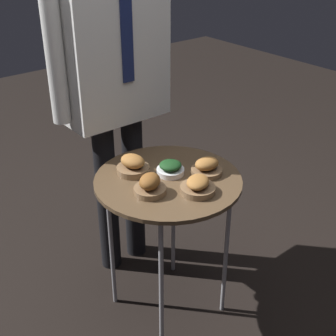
% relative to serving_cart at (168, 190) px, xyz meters
% --- Properties ---
extents(ground_plane, '(8.00, 8.00, 0.00)m').
position_rel_serving_cart_xyz_m(ground_plane, '(0.00, 0.00, -0.67)').
color(ground_plane, black).
extents(serving_cart, '(0.62, 0.62, 0.73)m').
position_rel_serving_cart_xyz_m(serving_cart, '(0.00, 0.00, 0.00)').
color(serving_cart, brown).
rests_on(serving_cart, ground_plane).
extents(bowl_spinach_mid_right, '(0.12, 0.12, 0.06)m').
position_rel_serving_cart_xyz_m(bowl_spinach_mid_right, '(0.03, 0.02, 0.09)').
color(bowl_spinach_mid_right, silver).
rests_on(bowl_spinach_mid_right, serving_cart).
extents(bowl_roast_near_rim, '(0.14, 0.14, 0.08)m').
position_rel_serving_cart_xyz_m(bowl_roast_near_rim, '(-0.08, 0.13, 0.09)').
color(bowl_roast_near_rim, brown).
rests_on(bowl_roast_near_rim, serving_cart).
extents(bowl_roast_front_right, '(0.13, 0.13, 0.08)m').
position_rel_serving_cart_xyz_m(bowl_roast_front_right, '(-0.13, -0.05, 0.09)').
color(bowl_roast_front_right, brown).
rests_on(bowl_roast_front_right, serving_cart).
extents(bowl_roast_mid_left, '(0.15, 0.14, 0.07)m').
position_rel_serving_cart_xyz_m(bowl_roast_mid_left, '(0.02, -0.16, 0.09)').
color(bowl_roast_mid_left, brown).
rests_on(bowl_roast_mid_left, serving_cart).
extents(bowl_roast_front_left, '(0.13, 0.13, 0.07)m').
position_rel_serving_cart_xyz_m(bowl_roast_front_left, '(0.15, -0.07, 0.09)').
color(bowl_roast_front_left, brown).
rests_on(bowl_roast_front_left, serving_cart).
extents(waiter_figure, '(0.63, 0.24, 1.72)m').
position_rel_serving_cart_xyz_m(waiter_figure, '(0.04, 0.44, 0.42)').
color(waiter_figure, black).
rests_on(waiter_figure, ground_plane).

